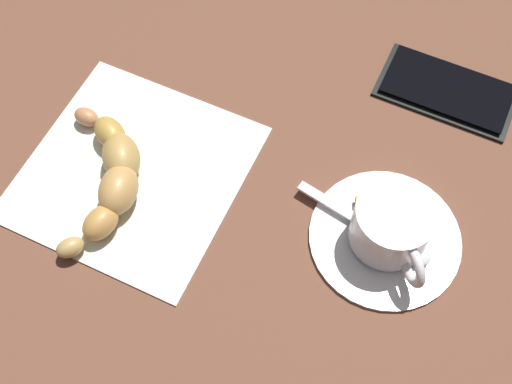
{
  "coord_description": "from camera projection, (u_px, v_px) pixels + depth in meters",
  "views": [
    {
      "loc": [
        0.12,
        -0.23,
        0.52
      ],
      "look_at": [
        -0.02,
        -0.0,
        0.03
      ],
      "focal_mm": 45.34,
      "sensor_mm": 36.0,
      "label": 1
    }
  ],
  "objects": [
    {
      "name": "cell_phone",
      "position": [
        447.0,
        90.0,
        0.64
      ],
      "size": [
        0.14,
        0.08,
        0.01
      ],
      "color": "black",
      "rests_on": "ground"
    },
    {
      "name": "croissant",
      "position": [
        112.0,
        175.0,
        0.58
      ],
      "size": [
        0.11,
        0.14,
        0.03
      ],
      "color": "tan",
      "rests_on": "napkin"
    },
    {
      "name": "napkin",
      "position": [
        134.0,
        171.0,
        0.6
      ],
      "size": [
        0.21,
        0.21,
        0.0
      ],
      "primitive_type": "cube",
      "rotation": [
        0.0,
        0.0,
        0.1
      ],
      "color": "white",
      "rests_on": "ground"
    },
    {
      "name": "teaspoon",
      "position": [
        384.0,
        236.0,
        0.56
      ],
      "size": [
        0.13,
        0.02,
        0.01
      ],
      "color": "silver",
      "rests_on": "saucer"
    },
    {
      "name": "ground_plane",
      "position": [
        274.0,
        211.0,
        0.58
      ],
      "size": [
        1.8,
        1.8,
        0.0
      ],
      "primitive_type": "plane",
      "color": "brown"
    },
    {
      "name": "sugar_packet",
      "position": [
        393.0,
        206.0,
        0.57
      ],
      "size": [
        0.07,
        0.05,
        0.01
      ],
      "primitive_type": "cube",
      "rotation": [
        0.0,
        0.0,
        9.97
      ],
      "color": "tan",
      "rests_on": "saucer"
    },
    {
      "name": "saucer",
      "position": [
        385.0,
        237.0,
        0.57
      ],
      "size": [
        0.13,
        0.13,
        0.01
      ],
      "primitive_type": "cylinder",
      "color": "white",
      "rests_on": "ground"
    },
    {
      "name": "espresso_cup",
      "position": [
        392.0,
        226.0,
        0.54
      ],
      "size": [
        0.08,
        0.08,
        0.05
      ],
      "color": "white",
      "rests_on": "saucer"
    }
  ]
}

